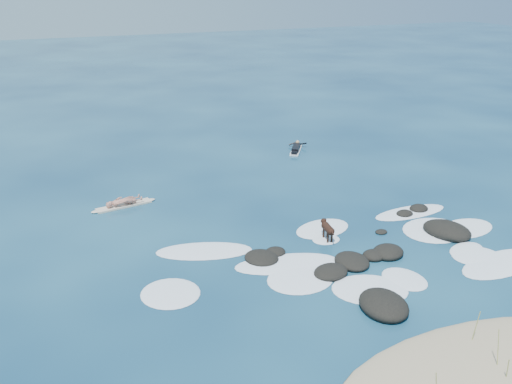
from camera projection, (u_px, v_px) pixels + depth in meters
name	position (u px, v px, depth m)	size (l,w,h in m)	color
ground	(330.00, 244.00, 21.51)	(160.00, 160.00, 0.00)	#0A2642
sand_dune	(493.00, 376.00, 14.47)	(9.00, 4.40, 0.60)	#9E8966
reef_rocks	(387.00, 257.00, 20.29)	(9.32, 7.35, 0.64)	black
breaking_foam	(367.00, 253.00, 20.85)	(14.82, 7.33, 0.12)	white
standing_surfer_rig	(123.00, 193.00, 24.74)	(2.92, 0.91, 1.67)	beige
paddling_surfer_rig	(296.00, 149.00, 32.71)	(1.71, 2.20, 0.42)	silver
dog	(327.00, 228.00, 21.65)	(0.41, 1.23, 0.78)	black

